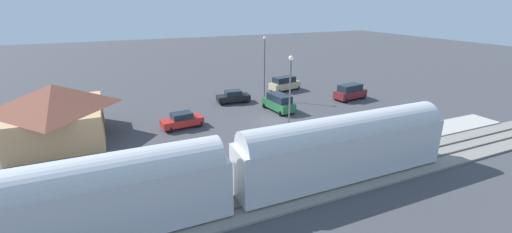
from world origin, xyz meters
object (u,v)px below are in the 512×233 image
suv_maroon (350,92)px  suv_tan (284,83)px  passenger_train (231,168)px  light_pole_near_platform (290,93)px  suv_green (279,102)px  pedestrian_on_platform (279,153)px  pedestrian_waiting_far (302,150)px  sedan_black (233,97)px  station_building (57,111)px  sedan_red (182,120)px  light_pole_lot_center (265,61)px

suv_maroon → suv_tan: (8.29, 6.06, 0.00)m
passenger_train → light_pole_near_platform: light_pole_near_platform is taller
suv_green → suv_tan: size_ratio=0.98×
pedestrian_on_platform → pedestrian_waiting_far: same height
pedestrian_waiting_far → suv_tan: size_ratio=0.33×
sedan_black → suv_tan: suv_tan is taller
station_building → light_pole_near_platform: size_ratio=1.25×
sedan_black → suv_maroon: size_ratio=0.90×
station_building → suv_maroon: size_ratio=2.13×
pedestrian_on_platform → suv_tan: 25.64m
sedan_black → sedan_red: bearing=128.3°
suv_green → suv_maroon: 11.74m
passenger_train → pedestrian_on_platform: (3.73, -5.61, -1.58)m
passenger_train → suv_tan: 31.85m
passenger_train → sedan_black: passenger_train is taller
sedan_red → suv_maroon: (1.44, -24.26, 0.27)m
pedestrian_waiting_far → light_pole_near_platform: 5.33m
light_pole_lot_center → light_pole_near_platform: bearing=162.3°
suv_maroon → light_pole_near_platform: size_ratio=0.59×
suv_tan → light_pole_near_platform: 22.12m
pedestrian_on_platform → light_pole_lot_center: light_pole_lot_center is taller
suv_tan → pedestrian_on_platform: bearing=150.2°
pedestrian_on_platform → suv_green: bearing=-27.7°
sedan_red → suv_tan: bearing=-61.9°
pedestrian_on_platform → suv_tan: size_ratio=0.33×
pedestrian_on_platform → light_pole_near_platform: bearing=-40.2°
sedan_red → passenger_train: bearing=179.5°
suv_green → sedan_red: bearing=94.2°
passenger_train → suv_maroon: bearing=-54.1°
station_building → sedan_black: bearing=-76.2°
sedan_red → light_pole_near_platform: (-9.46, -8.06, 4.56)m
sedan_black → suv_green: 7.07m
station_building → suv_green: (-0.82, -24.38, -1.83)m
pedestrian_waiting_far → light_pole_lot_center: (19.31, -5.65, 4.17)m
passenger_train → pedestrian_waiting_far: (3.50, -7.67, -1.58)m
suv_green → light_pole_lot_center: (5.62, -0.65, 4.31)m
sedan_black → light_pole_lot_center: light_pole_lot_center is taller
passenger_train → suv_green: passenger_train is taller
pedestrian_on_platform → suv_green: size_ratio=0.34×
pedestrian_on_platform → light_pole_lot_center: 21.00m
sedan_black → light_pole_near_platform: light_pole_near_platform is taller
light_pole_near_platform → light_pole_lot_center: bearing=-17.7°
suv_maroon → pedestrian_waiting_far: bearing=130.3°
sedan_black → suv_maroon: bearing=-108.7°
pedestrian_waiting_far → suv_tan: suv_tan is taller
sedan_red → suv_green: 12.57m
station_building → light_pole_lot_center: light_pole_lot_center is taller
pedestrian_on_platform → pedestrian_waiting_far: (-0.23, -2.06, 0.00)m
light_pole_near_platform → station_building: bearing=60.6°
station_building → suv_maroon: station_building is taller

